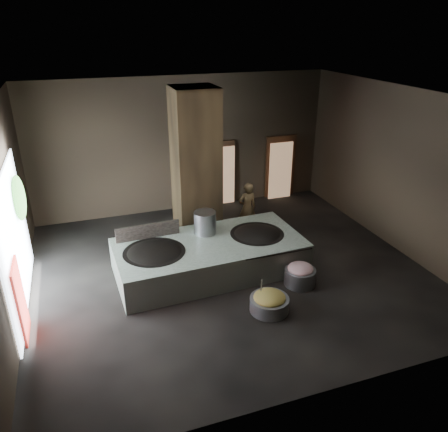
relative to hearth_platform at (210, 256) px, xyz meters
name	(u,v)px	position (x,y,z in m)	size (l,w,h in m)	color
floor	(228,271)	(0.47, -0.14, -0.47)	(10.00, 9.00, 0.10)	black
ceiling	(229,94)	(0.47, -0.14, 4.13)	(10.00, 9.00, 0.10)	black
back_wall	(183,145)	(0.47, 4.41, 1.83)	(10.00, 0.10, 4.50)	black
front_wall	(327,290)	(0.47, -4.69, 1.83)	(10.00, 0.10, 4.50)	black
left_wall	(3,219)	(-4.58, -0.14, 1.83)	(0.10, 9.00, 4.50)	black
right_wall	(399,169)	(5.52, -0.14, 1.83)	(0.10, 9.00, 4.50)	black
pillar	(196,169)	(0.17, 1.76, 1.83)	(1.20, 1.20, 4.50)	black
hearth_platform	(210,256)	(0.00, 0.00, 0.00)	(4.82, 2.31, 0.84)	#B1C1AD
platform_cap	(210,243)	(0.00, 0.00, 0.40)	(4.72, 2.27, 0.03)	black
wok_left	(154,255)	(-1.45, -0.05, 0.33)	(1.52, 1.52, 0.42)	black
wok_left_rim	(154,253)	(-1.45, -0.05, 0.40)	(1.55, 1.55, 0.05)	black
wok_right	(257,237)	(1.35, 0.05, 0.33)	(1.42, 1.42, 0.40)	black
wok_right_rim	(257,234)	(1.35, 0.05, 0.40)	(1.45, 1.45, 0.05)	black
stock_pot	(205,223)	(0.05, 0.55, 0.71)	(0.59, 0.59, 0.63)	gray
splash_guard	(148,231)	(-1.45, 0.75, 0.61)	(1.68, 0.06, 0.42)	black
cook	(247,208)	(1.79, 1.85, 0.38)	(0.58, 0.38, 1.60)	olive
veg_basin	(269,304)	(0.75, -2.12, -0.25)	(0.90, 0.90, 0.33)	slate
veg_fill	(270,297)	(0.75, -2.12, -0.07)	(0.74, 0.74, 0.23)	#809849
ladle	(261,288)	(0.60, -1.97, 0.13)	(0.03, 0.03, 0.71)	gray
meat_basin	(300,277)	(1.93, -1.38, -0.21)	(0.78, 0.78, 0.43)	slate
meat_fill	(300,269)	(1.93, -1.38, 0.03)	(0.64, 0.64, 0.25)	#CB7986
doorway_near	(218,174)	(1.67, 4.31, 0.68)	(1.18, 0.08, 2.38)	black
doorway_near_glow	(223,176)	(1.81, 4.25, 0.63)	(0.88, 0.04, 2.09)	#8C6647
doorway_far	(280,167)	(4.07, 4.31, 0.68)	(1.18, 0.08, 2.38)	black
doorway_far_glow	(280,171)	(3.99, 4.10, 0.63)	(0.89, 0.04, 2.10)	#8C6647
left_opening	(15,241)	(-4.48, 0.06, 1.18)	(0.04, 4.20, 3.10)	white
pavilion_sliver	(21,301)	(-4.41, -1.24, 0.43)	(0.05, 0.90, 1.70)	maroon
tree_silhouette	(19,198)	(-4.38, 1.16, 1.78)	(0.28, 1.10, 1.10)	#194714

